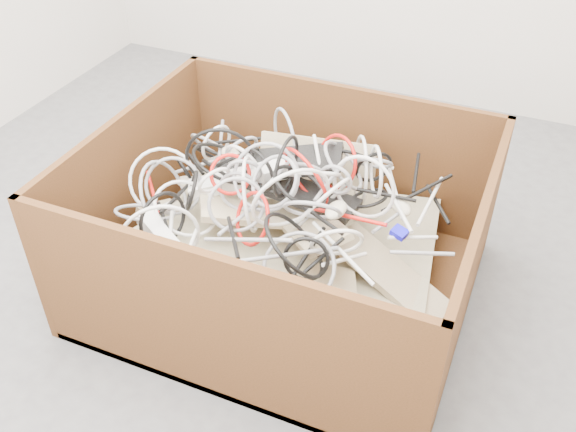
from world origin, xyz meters
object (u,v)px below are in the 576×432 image
at_px(cardboard_box, 281,255).
at_px(vga_plug, 399,233).
at_px(power_strip_right, 166,242).
at_px(power_strip_left, 239,179).

bearing_deg(cardboard_box, vga_plug, -0.18).
bearing_deg(power_strip_right, vga_plug, 51.18).
bearing_deg(power_strip_right, power_strip_left, 103.43).
height_order(cardboard_box, power_strip_right, cardboard_box).
xyz_separation_m(power_strip_right, vga_plug, (0.64, 0.28, 0.03)).
height_order(power_strip_right, vga_plug, power_strip_right).
relative_size(power_strip_right, vga_plug, 5.74).
bearing_deg(power_strip_left, power_strip_right, -128.24).
distance_m(cardboard_box, power_strip_left, 0.30).
bearing_deg(vga_plug, cardboard_box, -162.50).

